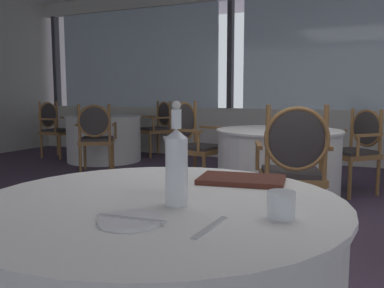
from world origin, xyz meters
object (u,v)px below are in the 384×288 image
Objects in this scene: menu_book at (242,180)px; dining_chair_0_1 at (96,133)px; wine_glass at (175,152)px; side_plate at (131,220)px; dining_chair_1_0 at (193,138)px; dining_chair_0_2 at (158,124)px; dining_chair_1_2 at (357,144)px; dining_chair_1_1 at (294,162)px; dining_chair_0_0 at (54,125)px; water_bottle at (176,164)px; water_tumbler at (281,205)px.

dining_chair_0_1 is (-3.06, 3.03, -0.20)m from menu_book.
side_plate is at bearing -80.74° from wine_glass.
side_plate is 0.18× the size of dining_chair_1_0.
dining_chair_0_2 is (-2.96, 5.45, -0.18)m from side_plate.
dining_chair_1_2 is (0.40, 3.90, -0.20)m from side_plate.
dining_chair_1_1 is (0.11, 1.72, -0.29)m from wine_glass.
dining_chair_1_0 is at bearing 111.76° from side_plate.
dining_chair_0_0 reaches higher than wine_glass.
side_plate is 0.56× the size of water_bottle.
dining_chair_1_2 is at bearing 84.19° from side_plate.
dining_chair_1_1 reaches higher than side_plate.
dining_chair_0_0 is 0.95× the size of dining_chair_1_0.
dining_chair_1_0 is (-1.44, 2.70, -0.16)m from menu_book.
water_bottle reaches higher than dining_chair_0_2.
side_plate is 2.12m from dining_chair_1_1.
dining_chair_0_2 is 4.49m from dining_chair_1_1.
dining_chair_0_1 is (-2.94, 3.65, -0.19)m from side_plate.
water_bottle is at bearing -44.18° from dining_chair_0_0.
water_bottle is 4.10× the size of water_tumbler.
dining_chair_0_1 is 1.80m from dining_chair_0_2.
side_plate is 3.92m from dining_chair_1_2.
water_tumbler is 3.69m from dining_chair_1_2.
wine_glass is 5.84m from dining_chair_0_2.
dining_chair_0_1 reaches higher than dining_chair_1_2.
dining_chair_1_1 is (2.98, -1.54, 0.04)m from dining_chair_0_1.
dining_chair_1_2 is at bearing -116.37° from dining_chair_0_1.
dining_chair_1_1 is 1.09× the size of dining_chair_1_2.
dining_chair_0_0 is at bearing 43.39° from dining_chair_1_1.
water_bottle reaches higher than menu_book.
dining_chair_0_0 reaches higher than water_tumbler.
water_bottle is 0.35× the size of dining_chair_1_2.
side_plate is 0.42m from water_tumbler.
side_plate is 3.58m from dining_chair_1_0.
dining_chair_0_2 is at bearing 118.50° from side_plate.
water_bottle is 0.32× the size of dining_chair_1_1.
dining_chair_0_0 is at bearing 170.50° from dining_chair_1_0.
dining_chair_1_1 reaches higher than dining_chair_1_0.
dining_chair_0_1 is at bearing 30.02° from dining_chair_0_2.
side_plate is 0.25m from water_bottle.
dining_chair_0_0 is 3.41m from dining_chair_1_0.
menu_book is 0.36× the size of dining_chair_1_2.
dining_chair_1_1 reaches higher than dining_chair_0_2.
wine_glass is 6.09m from dining_chair_0_0.
wine_glass is at bearing -43.57° from dining_chair_0_0.
wine_glass is 0.20× the size of dining_chair_0_1.
dining_chair_1_1 is at bearing -30.01° from dining_chair_1_0.
water_tumbler is 6.52m from dining_chair_0_0.
dining_chair_1_2 is at bearing -8.01° from dining_chair_0_0.
menu_book is at bearing 120.99° from water_tumbler.
dining_chair_0_2 reaches higher than dining_chair_0_1.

